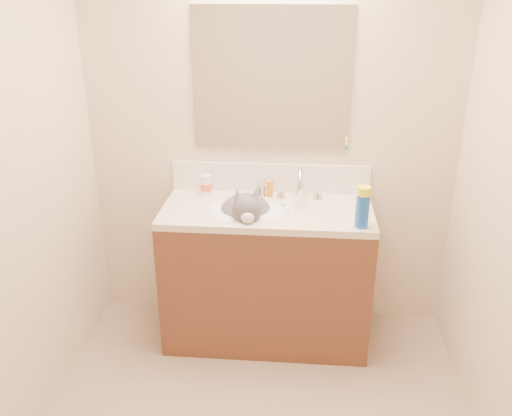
% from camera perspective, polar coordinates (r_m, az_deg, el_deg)
% --- Properties ---
extents(room_shell, '(2.24, 2.54, 2.52)m').
position_cam_1_polar(room_shell, '(1.95, -0.61, 5.73)').
color(room_shell, beige).
rests_on(room_shell, ground).
extents(vanity_cabinet, '(1.20, 0.55, 0.82)m').
position_cam_1_polar(vanity_cabinet, '(3.29, 1.13, -7.25)').
color(vanity_cabinet, brown).
rests_on(vanity_cabinet, ground).
extents(counter_slab, '(1.20, 0.55, 0.04)m').
position_cam_1_polar(counter_slab, '(3.09, 1.19, -0.36)').
color(counter_slab, beige).
rests_on(counter_slab, vanity_cabinet).
extents(basin, '(0.45, 0.36, 0.14)m').
position_cam_1_polar(basin, '(3.09, -1.08, -1.35)').
color(basin, white).
rests_on(basin, vanity_cabinet).
extents(faucet, '(0.28, 0.20, 0.21)m').
position_cam_1_polar(faucet, '(3.17, 4.62, 2.27)').
color(faucet, silver).
rests_on(faucet, counter_slab).
extents(cat, '(0.39, 0.45, 0.33)m').
position_cam_1_polar(cat, '(3.08, -1.05, -0.57)').
color(cat, '#4C4A4C').
rests_on(cat, basin).
extents(backsplash, '(1.20, 0.02, 0.18)m').
position_cam_1_polar(backsplash, '(3.30, 1.51, 3.21)').
color(backsplash, silver).
rests_on(backsplash, counter_slab).
extents(mirror, '(0.90, 0.02, 0.80)m').
position_cam_1_polar(mirror, '(3.14, 1.63, 13.38)').
color(mirror, white).
rests_on(mirror, room_shell).
extents(pill_bottle, '(0.07, 0.07, 0.12)m').
position_cam_1_polar(pill_bottle, '(3.28, -5.26, 2.48)').
color(pill_bottle, silver).
rests_on(pill_bottle, counter_slab).
extents(pill_label, '(0.07, 0.07, 0.04)m').
position_cam_1_polar(pill_label, '(3.29, -5.25, 2.25)').
color(pill_label, '#EA5B27').
rests_on(pill_label, pill_bottle).
extents(silver_jar, '(0.07, 0.07, 0.06)m').
position_cam_1_polar(silver_jar, '(3.25, 0.51, 1.85)').
color(silver_jar, '#B7B7BC').
rests_on(silver_jar, counter_slab).
extents(amber_bottle, '(0.05, 0.05, 0.10)m').
position_cam_1_polar(amber_bottle, '(3.23, 1.45, 2.06)').
color(amber_bottle, orange).
rests_on(amber_bottle, counter_slab).
extents(toothbrush, '(0.08, 0.13, 0.01)m').
position_cam_1_polar(toothbrush, '(3.11, 2.90, 0.24)').
color(toothbrush, silver).
rests_on(toothbrush, counter_slab).
extents(toothbrush_head, '(0.03, 0.03, 0.01)m').
position_cam_1_polar(toothbrush_head, '(3.11, 2.90, 0.28)').
color(toothbrush_head, '#609ACC').
rests_on(toothbrush_head, counter_slab).
extents(spray_can, '(0.09, 0.09, 0.19)m').
position_cam_1_polar(spray_can, '(2.87, 11.13, -0.17)').
color(spray_can, '#1950B2').
rests_on(spray_can, counter_slab).
extents(spray_cap, '(0.09, 0.09, 0.04)m').
position_cam_1_polar(spray_cap, '(2.83, 11.29, 1.78)').
color(spray_cap, '#F1F419').
rests_on(spray_cap, spray_can).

